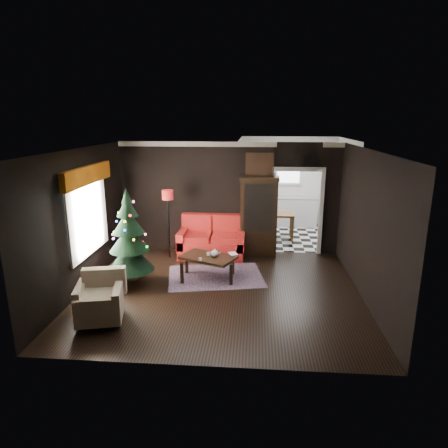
# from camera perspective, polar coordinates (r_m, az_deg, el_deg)

# --- Properties ---
(floor) EXTENTS (5.50, 5.50, 0.00)m
(floor) POSITION_cam_1_polar(r_m,az_deg,el_deg) (8.03, -0.53, -9.62)
(floor) COLOR black
(floor) RESTS_ON ground
(ceiling) EXTENTS (5.50, 5.50, 0.00)m
(ceiling) POSITION_cam_1_polar(r_m,az_deg,el_deg) (7.32, -0.58, 10.71)
(ceiling) COLOR white
(ceiling) RESTS_ON ground
(wall_back) EXTENTS (5.50, 0.00, 5.50)m
(wall_back) POSITION_cam_1_polar(r_m,az_deg,el_deg) (9.99, 0.75, 3.76)
(wall_back) COLOR black
(wall_back) RESTS_ON ground
(wall_front) EXTENTS (5.50, 0.00, 5.50)m
(wall_front) POSITION_cam_1_polar(r_m,az_deg,el_deg) (5.20, -3.06, -7.03)
(wall_front) COLOR black
(wall_front) RESTS_ON ground
(wall_left) EXTENTS (0.00, 5.50, 5.50)m
(wall_left) POSITION_cam_1_polar(r_m,az_deg,el_deg) (8.27, -19.90, 0.46)
(wall_left) COLOR black
(wall_left) RESTS_ON ground
(wall_right) EXTENTS (0.00, 5.50, 5.50)m
(wall_right) POSITION_cam_1_polar(r_m,az_deg,el_deg) (7.81, 19.97, -0.36)
(wall_right) COLOR black
(wall_right) RESTS_ON ground
(doorway) EXTENTS (1.10, 0.10, 2.10)m
(doorway) POSITION_cam_1_polar(r_m,az_deg,el_deg) (10.09, 10.42, 1.59)
(doorway) COLOR white
(doorway) RESTS_ON ground
(left_window) EXTENTS (0.05, 1.60, 1.40)m
(left_window) POSITION_cam_1_polar(r_m,az_deg,el_deg) (8.42, -19.13, 1.13)
(left_window) COLOR white
(left_window) RESTS_ON wall_left
(valance) EXTENTS (0.12, 2.10, 0.35)m
(valance) POSITION_cam_1_polar(r_m,az_deg,el_deg) (8.24, -19.10, 6.67)
(valance) COLOR #7E3D05
(valance) RESTS_ON wall_left
(kitchen_floor) EXTENTS (3.00, 3.00, 0.00)m
(kitchen_floor) POSITION_cam_1_polar(r_m,az_deg,el_deg) (11.81, 9.49, -1.68)
(kitchen_floor) COLOR white
(kitchen_floor) RESTS_ON ground
(kitchen_window) EXTENTS (0.70, 0.06, 0.70)m
(kitchen_window) POSITION_cam_1_polar(r_m,az_deg,el_deg) (12.87, 9.30, 7.45)
(kitchen_window) COLOR white
(kitchen_window) RESTS_ON ground
(rug) EXTENTS (2.26, 1.82, 0.01)m
(rug) POSITION_cam_1_polar(r_m,az_deg,el_deg) (8.71, -1.22, -7.56)
(rug) COLOR #3C2735
(rug) RESTS_ON ground
(loveseat) EXTENTS (1.70, 0.90, 1.00)m
(loveseat) POSITION_cam_1_polar(r_m,az_deg,el_deg) (9.81, -1.79, -1.89)
(loveseat) COLOR maroon
(loveseat) RESTS_ON ground
(curio_cabinet) EXTENTS (0.90, 0.45, 1.90)m
(curio_cabinet) POSITION_cam_1_polar(r_m,az_deg,el_deg) (9.84, 5.01, 0.84)
(curio_cabinet) COLOR black
(curio_cabinet) RESTS_ON ground
(floor_lamp) EXTENTS (0.30, 0.30, 1.73)m
(floor_lamp) POSITION_cam_1_polar(r_m,az_deg,el_deg) (9.71, -7.98, -0.17)
(floor_lamp) COLOR black
(floor_lamp) RESTS_ON ground
(christmas_tree) EXTENTS (0.96, 0.96, 1.84)m
(christmas_tree) POSITION_cam_1_polar(r_m,az_deg,el_deg) (8.20, -13.55, -1.71)
(christmas_tree) COLOR black
(christmas_tree) RESTS_ON ground
(armchair) EXTENTS (0.93, 0.93, 0.79)m
(armchair) POSITION_cam_1_polar(r_m,az_deg,el_deg) (7.05, -17.57, -9.92)
(armchair) COLOR tan
(armchair) RESTS_ON ground
(coffee_table) EXTENTS (1.29, 1.07, 0.50)m
(coffee_table) POSITION_cam_1_polar(r_m,az_deg,el_deg) (8.51, -2.30, -6.27)
(coffee_table) COLOR black
(coffee_table) RESTS_ON rug
(teapot) EXTENTS (0.21, 0.21, 0.17)m
(teapot) POSITION_cam_1_polar(r_m,az_deg,el_deg) (8.34, -1.37, -4.25)
(teapot) COLOR silver
(teapot) RESTS_ON coffee_table
(cup_a) EXTENTS (0.09, 0.09, 0.06)m
(cup_a) POSITION_cam_1_polar(r_m,az_deg,el_deg) (8.48, -2.27, -4.32)
(cup_a) COLOR white
(cup_a) RESTS_ON coffee_table
(cup_b) EXTENTS (0.09, 0.09, 0.06)m
(cup_b) POSITION_cam_1_polar(r_m,az_deg,el_deg) (8.18, -3.46, -5.09)
(cup_b) COLOR silver
(cup_b) RESTS_ON coffee_table
(book) EXTENTS (0.15, 0.08, 0.22)m
(book) POSITION_cam_1_polar(r_m,az_deg,el_deg) (8.50, 0.80, -3.71)
(book) COLOR gray
(book) RESTS_ON coffee_table
(wall_clock) EXTENTS (0.32, 0.32, 0.06)m
(wall_clock) POSITION_cam_1_polar(r_m,az_deg,el_deg) (9.86, 12.27, 9.03)
(wall_clock) COLOR white
(wall_clock) RESTS_ON wall_back
(painting) EXTENTS (0.62, 0.05, 0.52)m
(painting) POSITION_cam_1_polar(r_m,az_deg,el_deg) (9.79, 5.18, 8.51)
(painting) COLOR #AC8041
(painting) RESTS_ON wall_back
(kitchen_counter) EXTENTS (1.80, 0.60, 0.90)m
(kitchen_counter) POSITION_cam_1_polar(r_m,az_deg,el_deg) (12.85, 9.15, 1.77)
(kitchen_counter) COLOR silver
(kitchen_counter) RESTS_ON ground
(kitchen_table) EXTENTS (0.70, 0.70, 0.75)m
(kitchen_table) POSITION_cam_1_polar(r_m,az_deg,el_deg) (11.39, 8.19, -0.28)
(kitchen_table) COLOR #522E18
(kitchen_table) RESTS_ON ground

